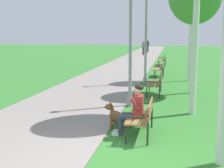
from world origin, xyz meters
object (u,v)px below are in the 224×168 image
at_px(park_bench_near, 143,115).
at_px(park_bench_far, 160,68).
at_px(park_bench_mid, 156,82).
at_px(pedestrian_distant, 143,48).
at_px(dog_brown, 118,118).
at_px(pedestrian_further_distant, 148,46).
at_px(park_bench_furthest, 163,59).
at_px(lamp_post_mid, 146,33).
at_px(person_seated_on_near_bench, 134,108).
at_px(lamp_post_near, 130,45).

height_order(park_bench_near, park_bench_far, same).
xyz_separation_m(park_bench_mid, pedestrian_distant, (-2.67, 23.00, 0.33)).
xyz_separation_m(park_bench_mid, dog_brown, (-0.72, -4.60, -0.25)).
xyz_separation_m(park_bench_near, pedestrian_further_distant, (-2.53, 33.24, 0.33)).
xyz_separation_m(park_bench_near, park_bench_mid, (0.03, 5.10, 0.00)).
distance_m(park_bench_furthest, lamp_post_mid, 8.92).
bearing_deg(person_seated_on_near_bench, pedestrian_further_distant, 94.00).
relative_size(dog_brown, pedestrian_further_distant, 0.50).
distance_m(park_bench_near, park_bench_furthest, 16.51).
bearing_deg(park_bench_furthest, pedestrian_further_distant, 98.40).
bearing_deg(pedestrian_further_distant, park_bench_far, -83.68).
height_order(lamp_post_near, lamp_post_mid, lamp_post_mid).
bearing_deg(person_seated_on_near_bench, pedestrian_distant, 94.92).
relative_size(park_bench_furthest, person_seated_on_near_bench, 1.20).
distance_m(park_bench_far, lamp_post_near, 7.76).
bearing_deg(park_bench_near, lamp_post_mid, 94.56).
bearing_deg(park_bench_far, pedestrian_distant, 98.46).
xyz_separation_m(lamp_post_mid, pedestrian_distant, (-2.01, 20.28, -1.60)).
height_order(lamp_post_near, pedestrian_further_distant, lamp_post_near).
relative_size(park_bench_mid, pedestrian_distant, 0.91).
distance_m(park_bench_mid, park_bench_far, 5.41).
height_order(park_bench_furthest, dog_brown, park_bench_furthest).
relative_size(park_bench_furthest, pedestrian_distant, 0.91).
relative_size(park_bench_mid, park_bench_furthest, 1.00).
distance_m(park_bench_near, lamp_post_mid, 8.08).
distance_m(dog_brown, lamp_post_near, 3.03).
bearing_deg(lamp_post_mid, park_bench_furthest, 86.31).
relative_size(lamp_post_near, lamp_post_mid, 0.84).
distance_m(park_bench_furthest, dog_brown, 16.02).
bearing_deg(lamp_post_mid, pedestrian_distant, 95.65).
bearing_deg(park_bench_mid, dog_brown, -98.84).
bearing_deg(pedestrian_distant, park_bench_mid, -83.39).
bearing_deg(pedestrian_further_distant, park_bench_mid, -84.79).
height_order(park_bench_far, dog_brown, park_bench_far).
relative_size(park_bench_furthest, lamp_post_mid, 0.32).
height_order(park_bench_mid, pedestrian_further_distant, pedestrian_further_distant).
distance_m(person_seated_on_near_bench, lamp_post_mid, 8.08).
xyz_separation_m(person_seated_on_near_bench, pedestrian_distant, (-2.43, 28.15, 0.16)).
xyz_separation_m(park_bench_furthest, pedestrian_further_distant, (-2.47, 16.73, 0.33)).
height_order(lamp_post_mid, pedestrian_distant, lamp_post_mid).
bearing_deg(park_bench_furthest, person_seated_on_near_bench, -90.49).
xyz_separation_m(person_seated_on_near_bench, pedestrian_further_distant, (-2.33, 33.30, 0.16)).
bearing_deg(park_bench_furthest, park_bench_far, -89.54).
bearing_deg(lamp_post_mid, person_seated_on_near_bench, -86.97).
height_order(park_bench_near, park_bench_mid, same).
distance_m(park_bench_furthest, person_seated_on_near_bench, 16.56).
relative_size(park_bench_mid, dog_brown, 1.83).
xyz_separation_m(park_bench_near, park_bench_far, (-0.02, 10.51, 0.00)).
distance_m(park_bench_far, pedestrian_distant, 17.79).
bearing_deg(lamp_post_near, person_seated_on_near_bench, -80.55).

